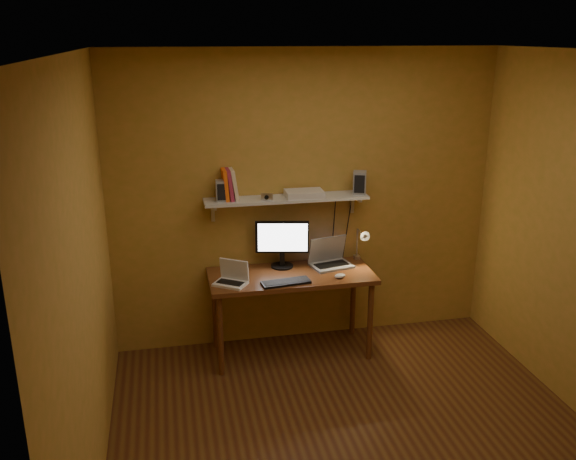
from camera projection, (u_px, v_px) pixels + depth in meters
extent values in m
cube|color=brown|center=(357.00, 440.00, 4.26)|extent=(3.40, 3.20, 0.02)
cube|color=silver|center=(373.00, 50.00, 3.45)|extent=(3.40, 3.20, 0.02)
cube|color=#B57D37|center=(305.00, 200.00, 5.36)|extent=(3.40, 0.02, 2.60)
cube|color=#B57D37|center=(497.00, 413.00, 2.36)|extent=(3.40, 0.02, 2.60)
cube|color=#B57D37|center=(82.00, 287.00, 3.53)|extent=(0.02, 3.20, 2.60)
cube|color=brown|center=(291.00, 276.00, 5.19)|extent=(1.40, 0.60, 0.04)
cylinder|color=brown|center=(220.00, 336.00, 4.95)|extent=(0.05, 0.05, 0.71)
cylinder|color=brown|center=(370.00, 321.00, 5.20)|extent=(0.05, 0.05, 0.71)
cylinder|color=brown|center=(215.00, 311.00, 5.40)|extent=(0.05, 0.05, 0.71)
cylinder|color=brown|center=(353.00, 299.00, 5.65)|extent=(0.05, 0.05, 0.71)
cube|color=silver|center=(287.00, 199.00, 5.17)|extent=(1.40, 0.25, 0.02)
cube|color=silver|center=(213.00, 211.00, 5.18)|extent=(0.03, 0.03, 0.18)
cube|color=silver|center=(352.00, 203.00, 5.42)|extent=(0.03, 0.03, 0.18)
cylinder|color=black|center=(282.00, 266.00, 5.34)|extent=(0.23, 0.23, 0.01)
cube|color=black|center=(282.00, 258.00, 5.31)|extent=(0.05, 0.04, 0.14)
cube|color=black|center=(282.00, 237.00, 5.25)|extent=(0.46, 0.12, 0.28)
cube|color=white|center=(282.00, 238.00, 5.24)|extent=(0.42, 0.09, 0.25)
cube|color=gray|center=(332.00, 266.00, 5.34)|extent=(0.39, 0.31, 0.02)
cube|color=black|center=(332.00, 264.00, 5.33)|extent=(0.31, 0.19, 0.00)
cube|color=gray|center=(327.00, 249.00, 5.38)|extent=(0.35, 0.15, 0.24)
cube|color=#13133C|center=(327.00, 249.00, 5.38)|extent=(0.31, 0.12, 0.20)
cube|color=silver|center=(230.00, 284.00, 4.95)|extent=(0.31, 0.29, 0.02)
cube|color=black|center=(230.00, 282.00, 4.95)|extent=(0.23, 0.20, 0.00)
cube|color=silver|center=(234.00, 269.00, 4.99)|extent=(0.23, 0.17, 0.18)
cube|color=black|center=(234.00, 269.00, 4.99)|extent=(0.20, 0.14, 0.15)
cube|color=black|center=(286.00, 282.00, 4.97)|extent=(0.41, 0.18, 0.02)
ellipsoid|color=silver|center=(340.00, 276.00, 5.09)|extent=(0.11, 0.08, 0.04)
cube|color=silver|center=(357.00, 260.00, 5.53)|extent=(0.05, 0.06, 0.08)
cylinder|color=silver|center=(357.00, 244.00, 5.49)|extent=(0.02, 0.02, 0.28)
cylinder|color=silver|center=(360.00, 232.00, 5.37)|extent=(0.01, 0.16, 0.01)
cone|color=silver|center=(363.00, 235.00, 5.30)|extent=(0.09, 0.09, 0.09)
sphere|color=#FFE0A5|center=(364.00, 235.00, 5.28)|extent=(0.04, 0.04, 0.04)
cube|color=gray|center=(222.00, 191.00, 5.02)|extent=(0.10, 0.10, 0.17)
cube|color=gray|center=(360.00, 183.00, 5.24)|extent=(0.14, 0.14, 0.20)
cube|color=#EF5B17|center=(225.00, 185.00, 5.05)|extent=(0.05, 0.18, 0.26)
cube|color=#9B2845|center=(230.00, 184.00, 5.05)|extent=(0.06, 0.18, 0.26)
cube|color=beige|center=(234.00, 184.00, 5.06)|extent=(0.07, 0.18, 0.26)
cube|color=silver|center=(267.00, 197.00, 5.06)|extent=(0.10, 0.06, 0.06)
cylinder|color=black|center=(267.00, 197.00, 5.05)|extent=(0.04, 0.03, 0.04)
cube|color=silver|center=(304.00, 194.00, 5.17)|extent=(0.33, 0.22, 0.05)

